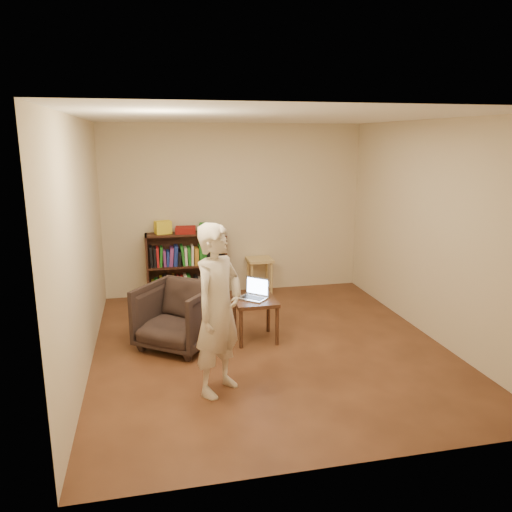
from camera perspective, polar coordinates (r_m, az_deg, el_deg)
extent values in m
plane|color=#412314|center=(5.96, 1.52, -10.25)|extent=(4.50, 4.50, 0.00)
plane|color=white|center=(5.46, 1.70, 15.61)|extent=(4.50, 4.50, 0.00)
plane|color=beige|center=(7.74, -2.43, 5.29)|extent=(4.00, 0.00, 4.00)
plane|color=beige|center=(5.45, -19.27, 1.11)|extent=(0.00, 4.50, 4.50)
plane|color=beige|center=(6.35, 19.44, 2.75)|extent=(0.00, 4.50, 4.50)
cube|color=black|center=(7.61, -12.31, -1.29)|extent=(0.03, 0.30, 1.00)
cube|color=black|center=(7.70, -3.58, -0.84)|extent=(0.03, 0.30, 1.00)
cube|color=black|center=(7.77, -8.00, -0.82)|extent=(1.20, 0.02, 1.00)
cube|color=black|center=(7.77, -7.80, -4.53)|extent=(1.20, 0.30, 0.03)
cube|color=black|center=(7.63, -7.92, -1.07)|extent=(1.14, 0.30, 0.03)
cube|color=black|center=(7.53, -8.04, 2.51)|extent=(1.20, 0.30, 0.03)
cube|color=yellow|center=(7.52, -10.59, 3.24)|extent=(0.26, 0.22, 0.19)
cube|color=maroon|center=(7.50, -8.06, 2.97)|extent=(0.32, 0.25, 0.10)
cube|color=#1D6E20|center=(7.55, -5.95, 3.25)|extent=(0.17, 0.17, 0.14)
cube|color=silver|center=(7.59, -4.46, 3.13)|extent=(0.12, 0.12, 0.09)
cube|color=tan|center=(7.74, 0.41, -0.44)|extent=(0.39, 0.39, 0.04)
cylinder|color=tan|center=(7.63, -0.45, -2.81)|extent=(0.04, 0.04, 0.52)
cylinder|color=tan|center=(7.70, 1.77, -2.67)|extent=(0.04, 0.04, 0.52)
cylinder|color=tan|center=(7.92, -0.91, -2.20)|extent=(0.04, 0.04, 0.52)
cylinder|color=tan|center=(7.98, 1.24, -2.08)|extent=(0.04, 0.04, 0.52)
imported|color=black|center=(5.89, -8.92, -6.78)|extent=(1.13, 1.14, 0.75)
cube|color=#321610|center=(5.97, -0.09, -5.20)|extent=(0.50, 0.50, 0.04)
cylinder|color=#321610|center=(5.82, -1.73, -8.37)|extent=(0.04, 0.04, 0.46)
cylinder|color=#321610|center=(5.91, 2.41, -8.03)|extent=(0.04, 0.04, 0.46)
cylinder|color=#321610|center=(6.21, -2.47, -6.93)|extent=(0.04, 0.04, 0.46)
cylinder|color=#321610|center=(6.30, 1.41, -6.64)|extent=(0.04, 0.04, 0.46)
cube|color=#BABBBF|center=(5.98, -0.39, -4.86)|extent=(0.39, 0.38, 0.02)
cube|color=black|center=(5.98, -0.39, -4.77)|extent=(0.28, 0.27, 0.00)
cube|color=#BABBBF|center=(6.04, 0.18, -3.47)|extent=(0.25, 0.23, 0.23)
cube|color=#ACC5F0|center=(6.04, 0.18, -3.47)|extent=(0.21, 0.20, 0.18)
imported|color=beige|center=(4.69, -4.33, -6.17)|extent=(0.70, 0.70, 1.64)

